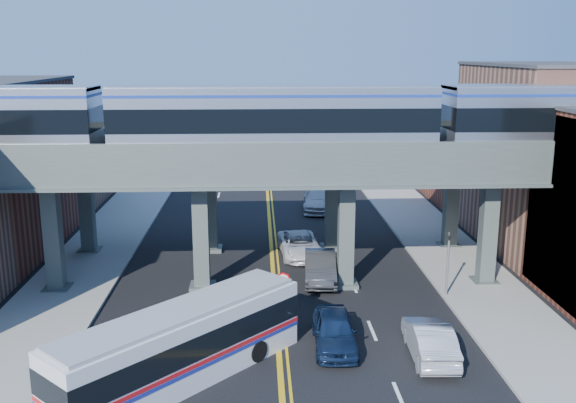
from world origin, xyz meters
name	(u,v)px	position (x,y,z in m)	size (l,w,h in m)	color
ground	(279,352)	(0.00, 0.00, 0.00)	(120.00, 120.00, 0.00)	black
sidewalk_west	(77,277)	(-11.50, 10.00, 0.08)	(5.00, 70.00, 0.16)	gray
sidewalk_east	(464,271)	(11.50, 10.00, 0.08)	(5.00, 70.00, 0.16)	gray
building_west_c	(51,159)	(-18.50, 29.00, 4.00)	(8.00, 10.00, 8.00)	#925E4B
building_east_b	(544,157)	(18.50, 16.00, 6.00)	(8.00, 14.00, 12.00)	#925E4B
building_east_c	(478,150)	(18.50, 29.00, 4.50)	(8.00, 10.00, 9.00)	brown
mural_panel	(569,221)	(14.55, 4.00, 4.75)	(0.10, 9.50, 9.50)	teal
elevated_viaduct_near	(274,174)	(0.00, 8.00, 6.47)	(52.00, 3.60, 7.40)	#444F4A
elevated_viaduct_far	(271,154)	(0.00, 15.00, 6.47)	(52.00, 3.60, 7.40)	#444F4A
transit_train	(274,118)	(0.02, 8.00, 9.48)	(52.56, 3.30, 3.85)	black
stop_sign	(283,290)	(0.30, 3.00, 1.76)	(0.76, 0.09, 2.63)	slate
traffic_signal	(448,257)	(9.20, 6.00, 2.30)	(0.15, 0.18, 4.10)	slate
transit_bus	(182,346)	(-3.94, -2.30, 1.49)	(9.67, 9.84, 2.91)	silver
car_lane_a	(335,331)	(2.50, 0.37, 0.79)	(1.87, 4.64, 1.58)	#0F1E39
car_lane_b	(320,267)	(2.69, 8.96, 0.83)	(1.75, 5.03, 1.66)	#2B2C2E
car_lane_c	(300,245)	(1.80, 13.59, 0.74)	(2.46, 5.34, 1.49)	silver
car_lane_d	(318,199)	(4.16, 26.02, 0.88)	(2.46, 6.04, 1.75)	#B9B9BE
car_parked_curb	(430,340)	(6.50, -0.75, 0.79)	(1.67, 4.78, 1.58)	#A8A8AC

